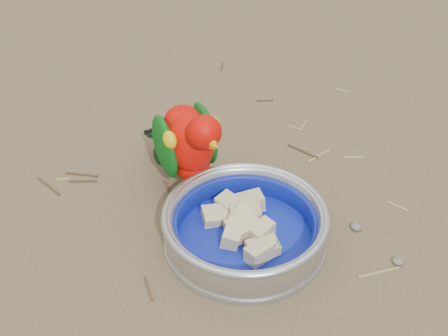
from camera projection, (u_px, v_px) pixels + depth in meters
The scene contains 6 objects.
ground at pixel (264, 231), 0.94m from camera, with size 60.00×60.00×0.00m, color brown.
food_bowl at pixel (245, 240), 0.91m from camera, with size 0.24×0.24×0.02m, color #B2B2BA.
bowl_wall at pixel (245, 225), 0.89m from camera, with size 0.24×0.24×0.04m, color #B2B2BA, non-canonical shape.
fruit_wedges at pixel (245, 228), 0.90m from camera, with size 0.14×0.14×0.03m, color tan, non-canonical shape.
lory_parrot at pixel (189, 149), 0.97m from camera, with size 0.09×0.20×0.16m, color #BB0902, non-canonical shape.
ground_debris at pixel (288, 203), 0.99m from camera, with size 0.90×0.80×0.01m, color #908A4D, non-canonical shape.
Camera 1 is at (0.35, -0.59, 0.65)m, focal length 50.00 mm.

